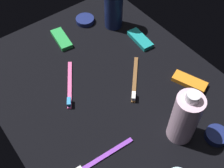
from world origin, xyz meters
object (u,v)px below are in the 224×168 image
Objects in this scene: toothbrush_brown at (135,81)px; cream_tin_right at (85,20)px; bodywash_bottle at (185,118)px; snack_bar_orange at (190,82)px; toothbrush_purple at (99,159)px; snack_bar_green at (62,39)px; lotion_bottle at (114,4)px; snack_bar_teal at (140,39)px; toothbrush_pink at (70,86)px; cream_tin_left at (216,135)px.

cream_tin_right is at bearing -6.68° from toothbrush_brown.
bodywash_bottle reaches higher than toothbrush_brown.
bodywash_bottle reaches higher than snack_bar_orange.
bodywash_bottle is at bearing -108.15° from toothbrush_purple.
snack_bar_green is at bearing 105.30° from cream_tin_right.
snack_bar_orange is at bearing -176.95° from lotion_bottle.
snack_bar_green and snack_bar_teal have the same top height.
snack_bar_orange is 1.55× the size of cream_tin_right.
toothbrush_pink is 19.97cm from toothbrush_brown.
snack_bar_teal is at bearing -169.71° from lotion_bottle.
cream_tin_left is 60.55cm from cream_tin_right.
toothbrush_pink is 2.60× the size of cream_tin_left.
snack_bar_green is at bearing -24.70° from toothbrush_pink.
lotion_bottle is 21.60cm from snack_bar_green.
toothbrush_purple and toothbrush_brown have the same top height.
snack_bar_green is (4.41, 19.39, -8.43)cm from lotion_bottle.
snack_bar_orange is (10.31, -14.98, -7.46)cm from bodywash_bottle.
toothbrush_pink and toothbrush_brown have the same top height.
lotion_bottle is at bearing -15.85° from bodywash_bottle.
snack_bar_green is 1.55× the size of cream_tin_right.
toothbrush_pink is 25.11cm from toothbrush_purple.
cream_tin_right is (22.42, -20.88, 0.24)cm from toothbrush_pink.
toothbrush_pink is 2.35× the size of cream_tin_right.
cream_tin_right is (7.71, 7.31, -8.34)cm from lotion_bottle.
toothbrush_brown is at bearing 30.03° from snack_bar_orange.
snack_bar_orange and snack_bar_teal have the same top height.
snack_bar_green is (50.45, 6.32, -7.46)cm from bodywash_bottle.
snack_bar_green is 1.00× the size of snack_bar_teal.
toothbrush_brown is at bearing 156.07° from lotion_bottle.
bodywash_bottle is at bearing 103.62° from snack_bar_orange.
cream_tin_left reaches higher than snack_bar_teal.
toothbrush_pink and cream_tin_left have the same top height.
cream_tin_left is at bearing 133.94° from snack_bar_orange.
bodywash_bottle is at bearing 174.76° from toothbrush_brown.
toothbrush_brown is (20.90, -1.92, -7.60)cm from bodywash_bottle.
lotion_bottle is at bearing -41.57° from toothbrush_purple.
snack_bar_teal is at bearing -85.37° from toothbrush_pink.
bodywash_bottle is (-46.04, 13.07, -0.98)cm from lotion_bottle.
toothbrush_brown is 18.58cm from snack_bar_teal.
toothbrush_pink is at bearing -14.74° from toothbrush_purple.
bodywash_bottle is 1.74× the size of snack_bar_teal.
bodywash_bottle is 12.08cm from cream_tin_left.
toothbrush_pink reaches higher than cream_tin_right.
cream_tin_right reaches higher than snack_bar_teal.
snack_bar_orange is 44.41cm from cream_tin_right.
cream_tin_right is at bearing -6.12° from bodywash_bottle.
snack_bar_green and snack_bar_orange have the same top height.
toothbrush_purple is (7.05, 21.50, -7.60)cm from bodywash_bottle.
snack_bar_green is 1.00× the size of snack_bar_orange.
snack_bar_teal is at bearing -24.35° from bodywash_bottle.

